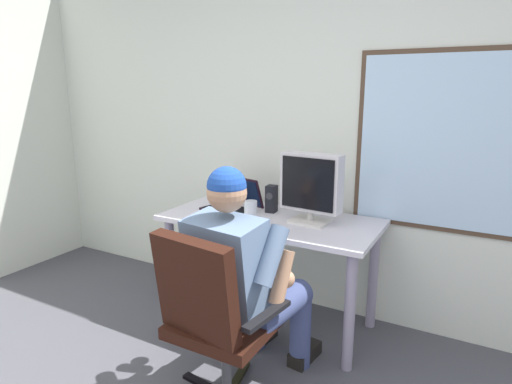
# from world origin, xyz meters

# --- Properties ---
(wall_rear) EXTENTS (5.34, 0.08, 2.53)m
(wall_rear) POSITION_xyz_m (0.02, 2.20, 1.26)
(wall_rear) COLOR silver
(wall_rear) RESTS_ON ground
(desk) EXTENTS (1.41, 0.67, 0.74)m
(desk) POSITION_xyz_m (-0.29, 1.81, 0.63)
(desk) COLOR gray
(desk) RESTS_ON ground
(office_chair) EXTENTS (0.60, 0.59, 0.94)m
(office_chair) POSITION_xyz_m (-0.14, 0.91, 0.54)
(office_chair) COLOR black
(office_chair) RESTS_ON ground
(person_seated) EXTENTS (0.56, 0.80, 1.22)m
(person_seated) POSITION_xyz_m (-0.11, 1.16, 0.64)
(person_seated) COLOR #39436E
(person_seated) RESTS_ON ground
(crt_monitor) EXTENTS (0.39, 0.21, 0.44)m
(crt_monitor) POSITION_xyz_m (-0.02, 1.83, 0.99)
(crt_monitor) COLOR beige
(crt_monitor) RESTS_ON desk
(laptop) EXTENTS (0.41, 0.38, 0.22)m
(laptop) POSITION_xyz_m (-0.60, 1.86, 0.80)
(laptop) COLOR black
(laptop) RESTS_ON desk
(wine_glass) EXTENTS (0.08, 0.08, 0.14)m
(wine_glass) POSITION_xyz_m (-0.35, 1.64, 0.83)
(wine_glass) COLOR silver
(wine_glass) RESTS_ON desk
(desk_speaker) EXTENTS (0.07, 0.09, 0.18)m
(desk_speaker) POSITION_xyz_m (-0.35, 1.93, 0.84)
(desk_speaker) COLOR black
(desk_speaker) RESTS_ON desk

